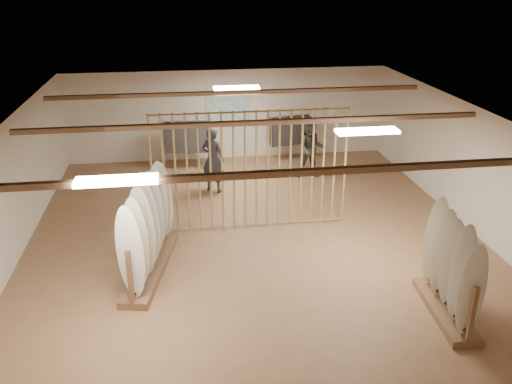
{
  "coord_description": "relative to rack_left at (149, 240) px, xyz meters",
  "views": [
    {
      "loc": [
        -1.56,
        -10.58,
        5.56
      ],
      "look_at": [
        0.0,
        0.0,
        1.2
      ],
      "focal_mm": 38.0,
      "sensor_mm": 36.0,
      "label": 1
    }
  ],
  "objects": [
    {
      "name": "floor",
      "position": [
        2.26,
        0.9,
        -0.68
      ],
      "size": [
        12.0,
        12.0,
        0.0
      ],
      "primitive_type": "plane",
      "color": "#966A48",
      "rests_on": "ground"
    },
    {
      "name": "ceiling",
      "position": [
        2.26,
        0.9,
        2.12
      ],
      "size": [
        12.0,
        12.0,
        0.0
      ],
      "primitive_type": "plane",
      "rotation": [
        3.14,
        0.0,
        0.0
      ],
      "color": "gray",
      "rests_on": "ground"
    },
    {
      "name": "wall_back",
      "position": [
        2.26,
        6.9,
        0.72
      ],
      "size": [
        12.0,
        0.0,
        12.0
      ],
      "primitive_type": "plane",
      "rotation": [
        1.57,
        0.0,
        0.0
      ],
      "color": "silver",
      "rests_on": "ground"
    },
    {
      "name": "wall_front",
      "position": [
        2.26,
        -5.1,
        0.72
      ],
      "size": [
        12.0,
        0.0,
        12.0
      ],
      "primitive_type": "plane",
      "rotation": [
        -1.57,
        0.0,
        0.0
      ],
      "color": "silver",
      "rests_on": "ground"
    },
    {
      "name": "wall_left",
      "position": [
        -2.74,
        0.9,
        0.72
      ],
      "size": [
        0.0,
        12.0,
        12.0
      ],
      "primitive_type": "plane",
      "rotation": [
        1.57,
        0.0,
        1.57
      ],
      "color": "silver",
      "rests_on": "ground"
    },
    {
      "name": "wall_right",
      "position": [
        7.26,
        0.9,
        0.72
      ],
      "size": [
        0.0,
        12.0,
        12.0
      ],
      "primitive_type": "plane",
      "rotation": [
        1.57,
        0.0,
        -1.57
      ],
      "color": "silver",
      "rests_on": "ground"
    },
    {
      "name": "ceiling_slats",
      "position": [
        2.26,
        0.9,
        2.04
      ],
      "size": [
        9.5,
        6.12,
        0.1
      ],
      "primitive_type": "cube",
      "color": "brown",
      "rests_on": "ground"
    },
    {
      "name": "light_panels",
      "position": [
        2.26,
        0.9,
        2.06
      ],
      "size": [
        1.2,
        0.35,
        0.06
      ],
      "primitive_type": "cube",
      "color": "white",
      "rests_on": "ground"
    },
    {
      "name": "bamboo_partition",
      "position": [
        2.26,
        1.7,
        0.72
      ],
      "size": [
        4.45,
        0.05,
        2.78
      ],
      "color": "tan",
      "rests_on": "ground"
    },
    {
      "name": "poster",
      "position": [
        2.26,
        6.88,
        0.92
      ],
      "size": [
        1.4,
        0.03,
        0.9
      ],
      "primitive_type": "cube",
      "color": "#369BC0",
      "rests_on": "ground"
    },
    {
      "name": "rack_left",
      "position": [
        0.0,
        0.0,
        0.0
      ],
      "size": [
        1.11,
        2.87,
        1.97
      ],
      "rotation": [
        0.0,
        0.0,
        -0.21
      ],
      "color": "brown",
      "rests_on": "floor"
    },
    {
      "name": "rack_right",
      "position": [
        5.15,
        -2.25,
        -0.05
      ],
      "size": [
        0.67,
        1.98,
        1.85
      ],
      "rotation": [
        0.0,
        0.0,
        -0.08
      ],
      "color": "brown",
      "rests_on": "floor"
    },
    {
      "name": "clothing_rack_a",
      "position": [
        0.95,
        5.92,
        0.33
      ],
      "size": [
        1.44,
        0.47,
        1.55
      ],
      "rotation": [
        0.0,
        0.0,
        -0.08
      ],
      "color": "silver",
      "rests_on": "floor"
    },
    {
      "name": "clothing_rack_b",
      "position": [
        4.14,
        6.3,
        0.3
      ],
      "size": [
        1.38,
        0.59,
        1.5
      ],
      "rotation": [
        0.0,
        0.0,
        0.19
      ],
      "color": "silver",
      "rests_on": "floor"
    },
    {
      "name": "shopper_a",
      "position": [
        1.57,
        4.07,
        0.35
      ],
      "size": [
        0.91,
        0.84,
        2.06
      ],
      "primitive_type": "imported",
      "rotation": [
        0.0,
        0.0,
        2.56
      ],
      "color": "#2C2A32",
      "rests_on": "floor"
    },
    {
      "name": "shopper_b",
      "position": [
        4.43,
        4.71,
        0.3
      ],
      "size": [
        0.99,
        0.8,
        1.96
      ],
      "primitive_type": "imported",
      "rotation": [
        0.0,
        0.0,
        -0.07
      ],
      "color": "#37342A",
      "rests_on": "floor"
    }
  ]
}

